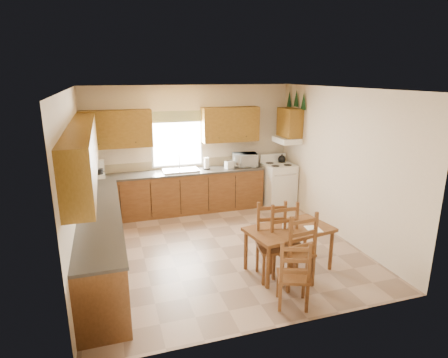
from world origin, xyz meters
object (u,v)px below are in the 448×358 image
object	(u,v)px
dining_table	(288,249)
stove	(278,185)
chair_near_right	(294,247)
chair_far_right	(290,244)
chair_near_left	(293,272)
chair_far_left	(274,243)
microwave	(245,160)

from	to	relation	value
dining_table	stove	bearing A→B (deg)	57.84
stove	chair_near_right	bearing A→B (deg)	-114.11
chair_far_right	chair_near_left	bearing A→B (deg)	-113.31
dining_table	chair_far_left	distance (m)	0.40
dining_table	chair_near_right	xyz separation A→B (m)	(-0.11, -0.37, 0.21)
microwave	chair_near_right	distance (m)	3.42
microwave	chair_near_left	size ratio (longest dim) A/B	0.52
microwave	chair_near_left	world-z (taller)	microwave
microwave	stove	bearing A→B (deg)	-9.94
dining_table	chair_far_left	bearing A→B (deg)	-164.68
stove	chair_far_left	distance (m)	3.20
chair_far_right	chair_far_left	bearing A→B (deg)	156.16
chair_near_left	chair_near_right	xyz separation A→B (m)	(0.26, 0.48, 0.08)
chair_near_right	chair_far_right	bearing A→B (deg)	-98.21
stove	microwave	xyz separation A→B (m)	(-0.71, 0.25, 0.59)
chair_far_left	stove	bearing A→B (deg)	72.76
stove	microwave	size ratio (longest dim) A/B	1.93
chair_far_left	chair_near_right	bearing A→B (deg)	-39.87
chair_far_left	chair_far_right	world-z (taller)	chair_far_left
stove	microwave	distance (m)	0.96
stove	dining_table	xyz separation A→B (m)	(-1.12, -2.72, -0.14)
stove	chair_far_right	bearing A→B (deg)	-114.97
chair_near_left	chair_far_left	size ratio (longest dim) A/B	0.85
stove	chair_far_right	size ratio (longest dim) A/B	0.88
chair_far_left	microwave	bearing A→B (deg)	86.35
chair_near_left	chair_far_right	distance (m)	0.67
microwave	chair_far_left	xyz separation A→B (m)	(-0.71, -3.12, -0.51)
chair_near_left	chair_far_left	world-z (taller)	chair_far_left
microwave	chair_far_left	world-z (taller)	microwave
chair_near_left	chair_near_right	distance (m)	0.55
chair_near_left	stove	bearing A→B (deg)	-91.38
chair_far_right	chair_near_right	bearing A→B (deg)	-91.51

